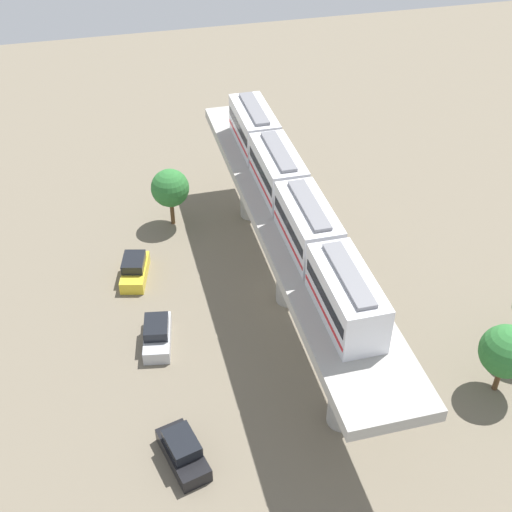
# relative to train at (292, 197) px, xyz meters

# --- Properties ---
(ground_plane) EXTENTS (120.00, 120.00, 0.00)m
(ground_plane) POSITION_rel_train_xyz_m (0.00, -0.10, -9.14)
(ground_plane) COLOR #706654
(viaduct) EXTENTS (5.20, 35.80, 7.61)m
(viaduct) POSITION_rel_train_xyz_m (0.00, -0.10, -3.19)
(viaduct) COLOR #A8A59E
(viaduct) RESTS_ON ground
(train) EXTENTS (2.64, 27.45, 3.24)m
(train) POSITION_rel_train_xyz_m (0.00, 0.00, 0.00)
(train) COLOR silver
(train) RESTS_ON viaduct
(parked_car_yellow) EXTENTS (2.76, 4.51, 1.76)m
(parked_car_yellow) POSITION_rel_train_xyz_m (-10.88, 5.41, -8.40)
(parked_car_yellow) COLOR yellow
(parked_car_yellow) RESTS_ON ground
(parked_car_silver) EXTENTS (2.50, 4.45, 1.76)m
(parked_car_silver) POSITION_rel_train_xyz_m (-10.14, -2.17, -8.40)
(parked_car_silver) COLOR #B2B5BA
(parked_car_silver) RESTS_ON ground
(parked_car_black) EXTENTS (2.78, 4.51, 1.76)m
(parked_car_black) POSITION_rel_train_xyz_m (-9.98, -12.13, -8.40)
(parked_car_black) COLOR black
(parked_car_black) RESTS_ON ground
(tree_mid_lot) EXTENTS (3.23, 3.23, 5.21)m
(tree_mid_lot) POSITION_rel_train_xyz_m (-6.90, 11.99, -5.57)
(tree_mid_lot) COLOR brown
(tree_mid_lot) RESTS_ON ground
(tree_far_corner) EXTENTS (3.40, 3.40, 5.16)m
(tree_far_corner) POSITION_rel_train_xyz_m (10.54, -11.77, -5.70)
(tree_far_corner) COLOR brown
(tree_far_corner) RESTS_ON ground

